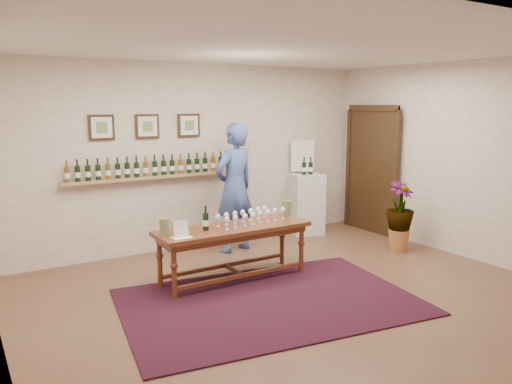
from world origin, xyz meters
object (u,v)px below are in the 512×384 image
tasting_table (233,234)px  display_pedestal (306,204)px  person (235,188)px  potted_plant (400,217)px

tasting_table → display_pedestal: 2.60m
display_pedestal → person: person is taller
display_pedestal → potted_plant: display_pedestal is taller
tasting_table → display_pedestal: bearing=32.4°
display_pedestal → potted_plant: size_ratio=1.11×
person → potted_plant: bearing=133.6°
tasting_table → potted_plant: size_ratio=2.13×
person → display_pedestal: bearing=176.5°
potted_plant → person: person is taller
tasting_table → potted_plant: bearing=-4.7°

